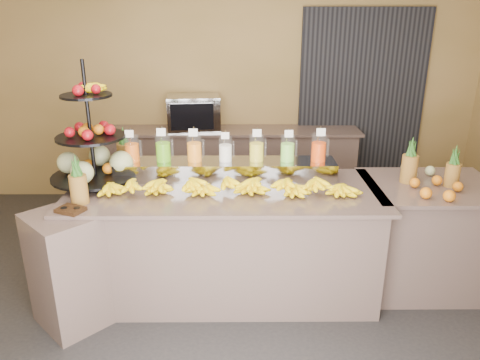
{
  "coord_description": "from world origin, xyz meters",
  "views": [
    {
      "loc": [
        0.1,
        -3.17,
        2.3
      ],
      "look_at": [
        0.12,
        0.3,
        1.01
      ],
      "focal_mm": 35.0,
      "sensor_mm": 36.0,
      "label": 1
    }
  ],
  "objects_px": {
    "oven_warmer": "(194,113)",
    "fruit_stand": "(99,153)",
    "condiment_caddy": "(71,210)",
    "right_fruit_pile": "(432,180)",
    "banana_heap": "(226,182)",
    "pitcher_tray": "(226,169)"
  },
  "relations": [
    {
      "from": "oven_warmer",
      "to": "fruit_stand",
      "type": "bearing_deg",
      "value": -114.66
    },
    {
      "from": "condiment_caddy",
      "to": "right_fruit_pile",
      "type": "bearing_deg",
      "value": 9.04
    },
    {
      "from": "banana_heap",
      "to": "right_fruit_pile",
      "type": "xyz_separation_m",
      "value": [
        1.65,
        0.08,
        -0.01
      ]
    },
    {
      "from": "banana_heap",
      "to": "right_fruit_pile",
      "type": "height_order",
      "value": "right_fruit_pile"
    },
    {
      "from": "fruit_stand",
      "to": "right_fruit_pile",
      "type": "bearing_deg",
      "value": 10.73
    },
    {
      "from": "pitcher_tray",
      "to": "oven_warmer",
      "type": "distance_m",
      "value": 1.72
    },
    {
      "from": "condiment_caddy",
      "to": "oven_warmer",
      "type": "xyz_separation_m",
      "value": [
        0.68,
        2.37,
        0.19
      ]
    },
    {
      "from": "right_fruit_pile",
      "to": "oven_warmer",
      "type": "bearing_deg",
      "value": 136.9
    },
    {
      "from": "banana_heap",
      "to": "right_fruit_pile",
      "type": "relative_size",
      "value": 4.74
    },
    {
      "from": "fruit_stand",
      "to": "right_fruit_pile",
      "type": "relative_size",
      "value": 2.28
    },
    {
      "from": "condiment_caddy",
      "to": "oven_warmer",
      "type": "height_order",
      "value": "oven_warmer"
    },
    {
      "from": "pitcher_tray",
      "to": "right_fruit_pile",
      "type": "relative_size",
      "value": 4.22
    },
    {
      "from": "oven_warmer",
      "to": "right_fruit_pile",
      "type": "bearing_deg",
      "value": -48.43
    },
    {
      "from": "pitcher_tray",
      "to": "oven_warmer",
      "type": "bearing_deg",
      "value": 103.78
    },
    {
      "from": "fruit_stand",
      "to": "oven_warmer",
      "type": "bearing_deg",
      "value": 84.93
    },
    {
      "from": "condiment_caddy",
      "to": "right_fruit_pile",
      "type": "distance_m",
      "value": 2.78
    },
    {
      "from": "fruit_stand",
      "to": "oven_warmer",
      "type": "height_order",
      "value": "fruit_stand"
    },
    {
      "from": "oven_warmer",
      "to": "pitcher_tray",
      "type": "bearing_deg",
      "value": -81.55
    },
    {
      "from": "pitcher_tray",
      "to": "right_fruit_pile",
      "type": "height_order",
      "value": "right_fruit_pile"
    },
    {
      "from": "condiment_caddy",
      "to": "fruit_stand",
      "type": "bearing_deg",
      "value": 84.29
    },
    {
      "from": "banana_heap",
      "to": "condiment_caddy",
      "type": "relative_size",
      "value": 11.22
    },
    {
      "from": "pitcher_tray",
      "to": "oven_warmer",
      "type": "relative_size",
      "value": 3.06
    }
  ]
}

